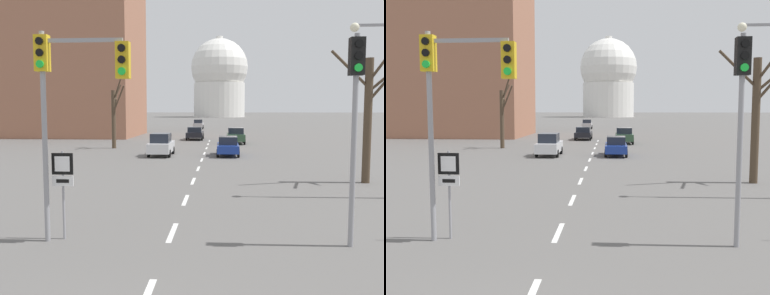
# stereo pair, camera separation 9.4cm
# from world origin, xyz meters

# --- Properties ---
(lane_stripe_1) EXTENTS (0.16, 2.00, 0.01)m
(lane_stripe_1) POSITION_xyz_m (0.00, 7.33, 0.00)
(lane_stripe_1) COLOR silver
(lane_stripe_1) RESTS_ON ground_plane
(lane_stripe_2) EXTENTS (0.16, 2.00, 0.01)m
(lane_stripe_2) POSITION_xyz_m (0.00, 11.83, 0.00)
(lane_stripe_2) COLOR silver
(lane_stripe_2) RESTS_ON ground_plane
(lane_stripe_3) EXTENTS (0.16, 2.00, 0.01)m
(lane_stripe_3) POSITION_xyz_m (0.00, 16.33, 0.00)
(lane_stripe_3) COLOR silver
(lane_stripe_3) RESTS_ON ground_plane
(lane_stripe_4) EXTENTS (0.16, 2.00, 0.01)m
(lane_stripe_4) POSITION_xyz_m (0.00, 20.83, 0.00)
(lane_stripe_4) COLOR silver
(lane_stripe_4) RESTS_ON ground_plane
(lane_stripe_5) EXTENTS (0.16, 2.00, 0.01)m
(lane_stripe_5) POSITION_xyz_m (0.00, 25.33, 0.00)
(lane_stripe_5) COLOR silver
(lane_stripe_5) RESTS_ON ground_plane
(lane_stripe_6) EXTENTS (0.16, 2.00, 0.01)m
(lane_stripe_6) POSITION_xyz_m (0.00, 29.83, 0.00)
(lane_stripe_6) COLOR silver
(lane_stripe_6) RESTS_ON ground_plane
(lane_stripe_7) EXTENTS (0.16, 2.00, 0.01)m
(lane_stripe_7) POSITION_xyz_m (0.00, 34.33, 0.00)
(lane_stripe_7) COLOR silver
(lane_stripe_7) RESTS_ON ground_plane
(lane_stripe_8) EXTENTS (0.16, 2.00, 0.01)m
(lane_stripe_8) POSITION_xyz_m (0.00, 38.83, 0.00)
(lane_stripe_8) COLOR silver
(lane_stripe_8) RESTS_ON ground_plane
(lane_stripe_9) EXTENTS (0.16, 2.00, 0.01)m
(lane_stripe_9) POSITION_xyz_m (0.00, 43.33, 0.00)
(lane_stripe_9) COLOR silver
(lane_stripe_9) RESTS_ON ground_plane
(traffic_signal_near_left) EXTENTS (2.54, 0.34, 5.70)m
(traffic_signal_near_left) POSITION_xyz_m (-2.61, 6.28, 4.34)
(traffic_signal_near_left) COLOR gray
(traffic_signal_near_left) RESTS_ON ground_plane
(traffic_signal_near_right) EXTENTS (0.36, 0.34, 5.56)m
(traffic_signal_near_right) POSITION_xyz_m (4.87, 6.40, 3.86)
(traffic_signal_near_right) COLOR gray
(traffic_signal_near_right) RESTS_ON ground_plane
(route_sign_post) EXTENTS (0.60, 0.08, 2.48)m
(route_sign_post) POSITION_xyz_m (-2.96, 6.49, 1.69)
(route_sign_post) COLOR gray
(route_sign_post) RESTS_ON ground_plane
(street_lamp_right) EXTENTS (1.76, 0.36, 7.05)m
(street_lamp_right) POSITION_xyz_m (7.84, 12.77, 4.38)
(street_lamp_right) COLOR gray
(street_lamp_right) RESTS_ON ground_plane
(sedan_near_left) EXTENTS (1.74, 4.10, 1.76)m
(sedan_near_left) POSITION_xyz_m (-3.27, 27.80, 0.86)
(sedan_near_left) COLOR silver
(sedan_near_left) RESTS_ON ground_plane
(sedan_near_right) EXTENTS (1.72, 4.09, 1.51)m
(sedan_near_right) POSITION_xyz_m (1.89, 28.17, 0.76)
(sedan_near_right) COLOR navy
(sedan_near_right) RESTS_ON ground_plane
(sedan_mid_centre) EXTENTS (1.91, 4.21, 1.68)m
(sedan_mid_centre) POSITION_xyz_m (2.84, 39.75, 0.85)
(sedan_mid_centre) COLOR #2D4C33
(sedan_mid_centre) RESTS_ON ground_plane
(sedan_far_left) EXTENTS (1.79, 4.34, 1.69)m
(sedan_far_left) POSITION_xyz_m (-2.87, 72.09, 0.86)
(sedan_far_left) COLOR #B7B7BC
(sedan_far_left) RESTS_ON ground_plane
(sedan_far_right) EXTENTS (1.95, 4.52, 1.51)m
(sedan_far_right) POSITION_xyz_m (-1.75, 45.14, 0.78)
(sedan_far_right) COLOR black
(sedan_far_right) RESTS_ON ground_plane
(bare_tree_left_near) EXTENTS (1.51, 2.85, 6.36)m
(bare_tree_left_near) POSITION_xyz_m (-8.43, 33.68, 3.07)
(bare_tree_left_near) COLOR #473828
(bare_tree_left_near) RESTS_ON ground_plane
(bare_tree_right_near) EXTENTS (3.90, 1.94, 6.92)m
(bare_tree_right_near) POSITION_xyz_m (8.58, 16.38, 3.48)
(bare_tree_right_near) COLOR #473828
(bare_tree_right_near) RESTS_ON ground_plane
(capitol_dome) EXTENTS (24.31, 24.31, 34.33)m
(capitol_dome) POSITION_xyz_m (0.00, 180.85, 16.72)
(capitol_dome) COLOR silver
(capitol_dome) RESTS_ON ground_plane
(apartment_block_left) EXTENTS (18.00, 14.00, 24.40)m
(apartment_block_left) POSITION_xyz_m (-18.87, 51.62, 12.20)
(apartment_block_left) COLOR #9E664C
(apartment_block_left) RESTS_ON ground_plane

